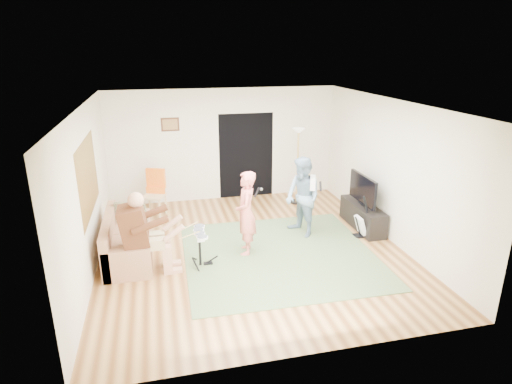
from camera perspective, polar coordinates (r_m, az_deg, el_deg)
floor at (r=8.11m, az=-0.62°, el=-7.62°), size 6.00×6.00×0.00m
walls at (r=7.60m, az=-0.66°, el=1.52°), size 5.50×6.00×2.70m
ceiling at (r=7.32m, az=-0.70°, el=11.67°), size 6.00×6.00×0.00m
window_blinds at (r=7.66m, az=-21.49°, el=1.87°), size 0.00×2.05×2.05m
doorway at (r=10.61m, az=-1.31°, el=4.85°), size 2.10×0.00×2.10m
picture_frame at (r=10.22m, az=-11.38°, el=8.82°), size 0.42×0.03×0.32m
area_rug at (r=7.91m, az=3.09°, el=-8.29°), size 3.47×3.39×0.02m
sofa at (r=8.08m, az=-17.13°, el=-6.59°), size 0.78×1.90×0.77m
drummer at (r=7.34m, az=-14.32°, el=-6.41°), size 0.92×0.52×1.42m
drum_kit at (r=7.48m, az=-7.49°, el=-7.72°), size 0.36×0.65×0.67m
singer at (r=7.68m, az=-1.33°, el=-2.85°), size 0.48×0.63×1.55m
microphone at (r=7.59m, az=0.12°, el=-0.04°), size 0.06×0.06×0.24m
guitarist at (r=8.46m, az=6.23°, el=-0.70°), size 0.83×0.94×1.60m
guitar_held at (r=8.44m, az=7.58°, el=1.25°), size 0.32×0.60×0.26m
guitar_spare at (r=8.78m, az=13.80°, el=-4.31°), size 0.31×0.28×0.86m
torchiere_lamp at (r=10.14m, az=5.62°, el=5.26°), size 0.33×0.33×1.82m
dining_chair at (r=9.79m, az=-13.43°, el=-1.02°), size 0.58×0.61×1.05m
tv_cabinet at (r=9.23m, az=14.04°, el=-3.13°), size 0.40×1.40×0.50m
television at (r=9.01m, az=14.05°, el=0.39°), size 0.06×1.06×0.58m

